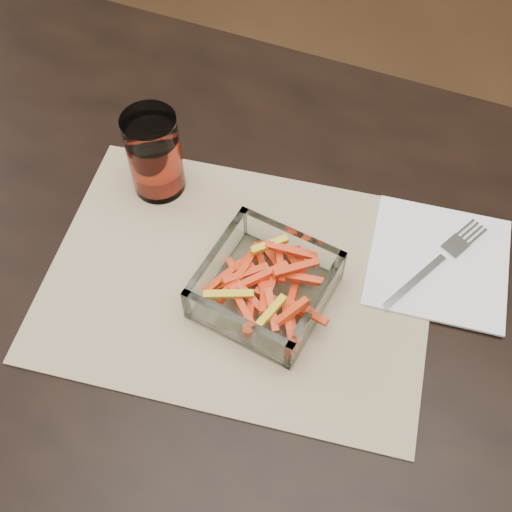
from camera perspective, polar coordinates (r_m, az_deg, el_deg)
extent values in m
plane|color=#331E0F|center=(1.44, 4.27, -20.72)|extent=(4.50, 4.50, 0.00)
cube|color=black|center=(0.74, 7.85, -8.60)|extent=(1.60, 0.90, 0.03)
cylinder|color=black|center=(1.45, -17.35, 7.87)|extent=(0.06, 0.06, 0.72)
cube|color=tan|center=(0.76, -1.53, -2.14)|extent=(0.49, 0.39, 0.00)
cube|color=white|center=(0.75, 0.82, -3.48)|extent=(0.15, 0.15, 0.01)
cube|color=white|center=(0.76, 3.14, 1.04)|extent=(0.14, 0.03, 0.05)
cube|color=white|center=(0.70, -1.66, -6.55)|extent=(0.14, 0.03, 0.05)
cube|color=white|center=(0.74, -3.48, -0.56)|extent=(0.03, 0.14, 0.05)
cube|color=white|center=(0.71, 5.35, -4.73)|extent=(0.03, 0.14, 0.05)
cylinder|color=white|center=(0.81, -9.03, 8.93)|extent=(0.07, 0.07, 0.12)
cylinder|color=red|center=(0.82, -8.91, 8.32)|extent=(0.06, 0.06, 0.08)
cube|color=white|center=(0.80, 15.91, -0.49)|extent=(0.18, 0.18, 0.00)
cube|color=silver|center=(0.78, 13.91, -2.21)|extent=(0.05, 0.10, 0.00)
cube|color=silver|center=(0.82, 17.28, 0.84)|extent=(0.03, 0.04, 0.00)
cube|color=silver|center=(0.84, 18.12, 2.45)|extent=(0.02, 0.03, 0.00)
cube|color=silver|center=(0.84, 18.45, 2.18)|extent=(0.02, 0.03, 0.00)
cube|color=silver|center=(0.83, 18.78, 1.90)|extent=(0.02, 0.03, 0.00)
cube|color=silver|center=(0.83, 19.11, 1.64)|extent=(0.02, 0.03, 0.00)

